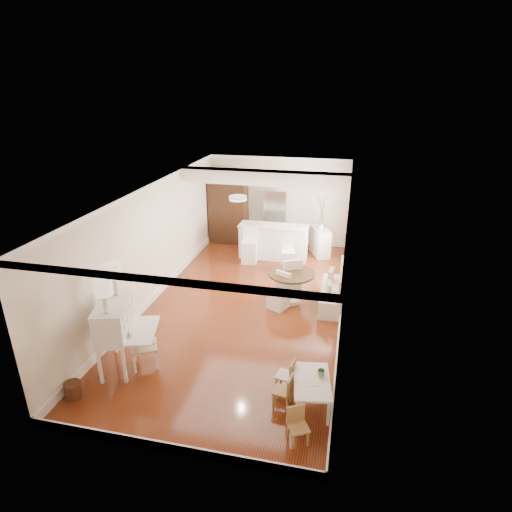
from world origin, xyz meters
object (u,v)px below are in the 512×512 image
at_px(slip_chair_near, 278,291).
at_px(sideboard, 320,242).
at_px(dining_table, 291,287).
at_px(wicker_basket, 73,390).
at_px(kids_table, 311,393).
at_px(bar_stool_right, 288,255).
at_px(pantry_cabinet, 228,208).
at_px(kids_chair_a, 282,390).
at_px(slip_chair_far, 290,276).
at_px(kids_chair_c, 298,427).
at_px(gustavian_armchair, 144,345).
at_px(fridge, 286,220).
at_px(bar_stool_left, 249,245).
at_px(kids_chair_b, 285,375).
at_px(breakfast_counter, 273,242).
at_px(secretary_bureau, 117,336).

bearing_deg(slip_chair_near, sideboard, 106.01).
distance_m(dining_table, sideboard, 3.23).
relative_size(wicker_basket, kids_table, 0.28).
distance_m(bar_stool_right, pantry_cabinet, 3.05).
bearing_deg(kids_chair_a, slip_chair_near, -161.36).
bearing_deg(bar_stool_right, slip_chair_far, -90.04).
relative_size(wicker_basket, kids_chair_c, 0.47).
height_order(gustavian_armchair, bar_stool_right, bar_stool_right).
xyz_separation_m(slip_chair_far, fridge, (-0.64, 3.30, 0.40)).
height_order(slip_chair_far, sideboard, slip_chair_far).
height_order(wicker_basket, slip_chair_far, slip_chair_far).
bearing_deg(bar_stool_left, slip_chair_near, -68.69).
bearing_deg(fridge, kids_chair_a, -81.26).
bearing_deg(gustavian_armchair, kids_chair_b, -120.49).
xyz_separation_m(gustavian_armchair, slip_chair_near, (2.04, 2.74, -0.01)).
relative_size(bar_stool_left, sideboard, 1.21).
bearing_deg(kids_table, gustavian_armchair, 173.06).
height_order(gustavian_armchair, pantry_cabinet, pantry_cabinet).
height_order(wicker_basket, sideboard, sideboard).
bearing_deg(dining_table, sideboard, 82.37).
height_order(kids_chair_c, slip_chair_near, slip_chair_near).
height_order(kids_table, kids_chair_b, kids_chair_b).
relative_size(breakfast_counter, bar_stool_left, 1.92).
relative_size(kids_table, bar_stool_left, 0.91).
height_order(kids_chair_b, bar_stool_left, bar_stool_left).
xyz_separation_m(secretary_bureau, gustavian_armchair, (0.45, 0.14, -0.23)).
distance_m(secretary_bureau, bar_stool_right, 5.61).
distance_m(kids_chair_a, dining_table, 3.63).
distance_m(wicker_basket, fridge, 8.27).
distance_m(slip_chair_near, bar_stool_left, 2.83).
distance_m(kids_chair_c, sideboard, 7.54).
height_order(kids_table, bar_stool_right, bar_stool_right).
xyz_separation_m(kids_chair_b, slip_chair_far, (-0.47, 3.62, 0.19)).
bearing_deg(slip_chair_near, fridge, 123.39).
bearing_deg(gustavian_armchair, wicker_basket, 115.04).
bearing_deg(kids_table, kids_chair_a, -165.92).
height_order(secretary_bureau, wicker_basket, secretary_bureau).
bearing_deg(bar_stool_right, kids_chair_a, -92.62).
xyz_separation_m(secretary_bureau, breakfast_counter, (1.80, 5.91, -0.16)).
xyz_separation_m(slip_chair_near, sideboard, (0.67, 3.57, -0.01)).
xyz_separation_m(wicker_basket, kids_table, (3.93, 0.69, 0.10)).
distance_m(kids_table, kids_chair_b, 0.55).
height_order(bar_stool_right, fridge, fridge).
relative_size(gustavian_armchair, dining_table, 0.79).
xyz_separation_m(kids_chair_c, pantry_cabinet, (-3.38, 8.07, 0.86)).
distance_m(dining_table, fridge, 3.81).
bearing_deg(kids_chair_c, dining_table, 71.80).
height_order(kids_chair_a, breakfast_counter, breakfast_counter).
bearing_deg(wicker_basket, bar_stool_right, 65.56).
relative_size(kids_table, slip_chair_near, 1.13).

